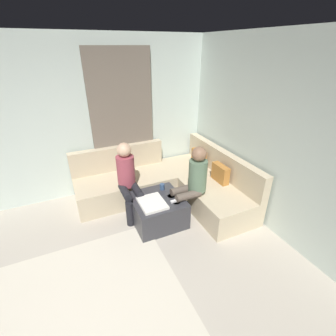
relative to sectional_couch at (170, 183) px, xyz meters
The scene contains 9 objects.
wall_left 2.33m from the sectional_couch, 114.60° to the right, with size 0.12×6.00×2.70m, color silver.
curtain_panel 1.36m from the sectional_couch, 142.74° to the right, with size 0.06×1.10×2.50m, color #726659.
sectional_couch is the anchor object (origin of this frame).
ottoman 0.73m from the sectional_couch, 40.85° to the right, with size 0.76×0.76×0.42m, color #333338.
folded_blanket 0.90m from the sectional_couch, 42.50° to the right, with size 0.44×0.36×0.04m, color white.
coffee_mug 0.48m from the sectional_couch, 41.85° to the right, with size 0.08×0.08×0.10m, color #334C72.
game_remote 0.79m from the sectional_couch, 19.28° to the right, with size 0.05×0.15×0.02m, color white.
person_on_couch_back 0.76m from the sectional_couch, ahead, with size 0.30×0.60×1.20m.
person_on_couch_side 0.89m from the sectional_couch, 79.49° to the right, with size 0.60×0.30×1.20m.
Camera 1 is at (1.32, 0.27, 2.50)m, focal length 25.86 mm.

